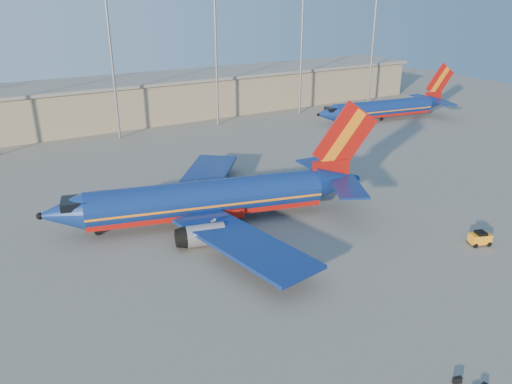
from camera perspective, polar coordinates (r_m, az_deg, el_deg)
ground at (r=56.93m, az=2.80°, el=-4.03°), size 220.00×220.00×0.00m
terminal_building at (r=109.64m, az=-9.65°, el=10.81°), size 122.00×16.00×8.50m
light_mast_row at (r=94.98m, az=-10.32°, el=17.17°), size 101.60×1.60×28.65m
aircraft_main at (r=57.49m, az=-4.74°, el=-0.73°), size 38.34×36.41×13.21m
aircraft_second at (r=107.87m, az=14.58°, el=9.27°), size 32.49×12.57×11.04m
baggage_tug at (r=57.77m, az=24.23°, el=-4.82°), size 2.43×1.90×1.53m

